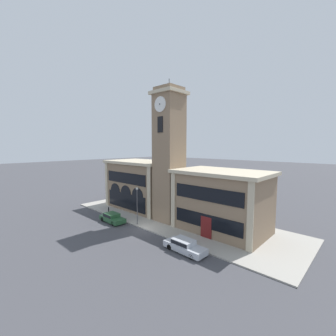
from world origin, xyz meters
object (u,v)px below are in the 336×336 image
at_px(bollard, 109,210).
at_px(parked_car_mid, 184,245).
at_px(parked_car_near, 112,217).
at_px(street_lamp, 137,200).

bearing_deg(bollard, parked_car_mid, -5.73).
distance_m(parked_car_near, parked_car_mid, 13.75).
relative_size(parked_car_mid, street_lamp, 0.91).
relative_size(parked_car_near, street_lamp, 0.85).
height_order(parked_car_mid, bollard, parked_car_mid).
bearing_deg(parked_car_mid, parked_car_near, -178.73).
xyz_separation_m(parked_car_mid, bollard, (-17.51, 1.76, -0.04)).
bearing_deg(parked_car_near, street_lamp, 25.60).
height_order(parked_car_near, parked_car_mid, parked_car_mid).
distance_m(parked_car_near, bollard, 4.15).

